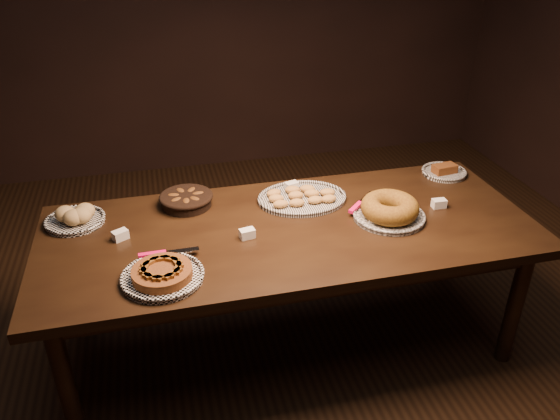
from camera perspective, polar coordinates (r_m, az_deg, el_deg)
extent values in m
plane|color=black|center=(3.11, 0.94, -13.66)|extent=(5.00, 5.00, 0.00)
cube|color=black|center=(2.67, 1.07, -2.19)|extent=(2.40, 1.00, 0.05)
cylinder|color=black|center=(2.59, -21.50, -16.52)|extent=(0.08, 0.08, 0.70)
cylinder|color=black|center=(3.04, 23.34, -9.16)|extent=(0.08, 0.08, 0.70)
cylinder|color=black|center=(3.17, -20.27, -6.80)|extent=(0.08, 0.08, 0.70)
cylinder|color=black|center=(3.55, 16.51, -2.00)|extent=(0.08, 0.08, 0.70)
torus|color=white|center=(2.34, -12.18, -6.68)|extent=(0.35, 0.35, 0.02)
cylinder|color=#4F250F|center=(2.33, -12.21, -6.44)|extent=(0.31, 0.31, 0.04)
cube|color=#59310F|center=(2.30, -10.61, -5.95)|extent=(0.05, 0.09, 0.01)
cube|color=#59310F|center=(2.34, -10.74, -5.38)|extent=(0.05, 0.09, 0.01)
cube|color=#59310F|center=(2.37, -11.45, -5.01)|extent=(0.09, 0.07, 0.01)
cube|color=#59310F|center=(2.38, -12.45, -4.97)|extent=(0.09, 0.03, 0.01)
cube|color=#59310F|center=(2.36, -13.39, -5.28)|extent=(0.08, 0.07, 0.01)
cube|color=#59310F|center=(2.34, -13.93, -5.83)|extent=(0.05, 0.09, 0.01)
cube|color=#59310F|center=(2.30, -13.85, -6.42)|extent=(0.05, 0.09, 0.01)
cube|color=#59310F|center=(2.27, -13.16, -6.82)|extent=(0.09, 0.07, 0.01)
cube|color=#59310F|center=(2.26, -12.11, -6.86)|extent=(0.09, 0.03, 0.01)
cube|color=#59310F|center=(2.28, -11.13, -6.53)|extent=(0.08, 0.07, 0.01)
cube|color=#FF0C5E|center=(2.46, -13.20, -4.53)|extent=(0.12, 0.03, 0.02)
cube|color=silver|center=(2.47, -10.19, -4.22)|extent=(0.15, 0.04, 0.00)
torus|color=black|center=(2.89, 2.33, 1.37)|extent=(0.38, 0.38, 0.02)
ellipsoid|color=brown|center=(2.79, 0.06, 0.64)|extent=(0.08, 0.05, 0.04)
ellipsoid|color=brown|center=(2.81, 1.77, 0.78)|extent=(0.09, 0.06, 0.04)
ellipsoid|color=brown|center=(2.84, 3.69, 1.07)|extent=(0.08, 0.06, 0.04)
ellipsoid|color=brown|center=(2.85, 5.13, 1.19)|extent=(0.09, 0.06, 0.04)
ellipsoid|color=brown|center=(2.85, -0.41, 1.23)|extent=(0.09, 0.06, 0.04)
ellipsoid|color=brown|center=(2.88, 1.65, 1.58)|extent=(0.08, 0.06, 0.04)
ellipsoid|color=brown|center=(2.90, 3.33, 1.77)|extent=(0.09, 0.07, 0.04)
ellipsoid|color=brown|center=(2.92, 4.98, 1.87)|extent=(0.09, 0.07, 0.04)
ellipsoid|color=brown|center=(2.90, -0.65, 1.79)|extent=(0.09, 0.07, 0.04)
ellipsoid|color=brown|center=(2.94, 1.31, 2.14)|extent=(0.09, 0.07, 0.04)
ellipsoid|color=brown|center=(2.95, 2.87, 2.25)|extent=(0.09, 0.07, 0.04)
torus|color=black|center=(2.77, 11.32, -0.48)|extent=(0.36, 0.36, 0.02)
torus|color=#86601C|center=(2.75, 11.40, 0.28)|extent=(0.37, 0.37, 0.10)
cube|color=#FF0C5E|center=(2.79, 7.91, 0.29)|extent=(0.10, 0.10, 0.02)
cube|color=silver|center=(2.90, 9.02, 1.27)|extent=(0.13, 0.13, 0.00)
cylinder|color=black|center=(2.87, -9.75, 1.01)|extent=(0.28, 0.28, 0.06)
torus|color=black|center=(2.86, -9.79, 1.38)|extent=(0.28, 0.28, 0.02)
ellipsoid|color=#34190A|center=(2.87, -8.53, 1.54)|extent=(0.09, 0.05, 0.04)
ellipsoid|color=#34190A|center=(2.91, -9.22, 1.90)|extent=(0.08, 0.09, 0.04)
ellipsoid|color=#34190A|center=(2.91, -10.34, 1.82)|extent=(0.07, 0.09, 0.04)
ellipsoid|color=#34190A|center=(2.87, -11.04, 1.35)|extent=(0.09, 0.07, 0.04)
ellipsoid|color=#34190A|center=(2.83, -10.77, 0.87)|extent=(0.09, 0.08, 0.04)
ellipsoid|color=#34190A|center=(2.80, -9.74, 0.74)|extent=(0.05, 0.08, 0.04)
ellipsoid|color=#34190A|center=(2.82, -8.88, 0.97)|extent=(0.09, 0.09, 0.04)
torus|color=white|center=(2.86, -20.64, -0.91)|extent=(0.29, 0.29, 0.02)
ellipsoid|color=#9B8047|center=(2.86, -21.54, -0.37)|extent=(0.10, 0.10, 0.08)
ellipsoid|color=#9B8047|center=(2.86, -19.72, -0.10)|extent=(0.10, 0.10, 0.08)
ellipsoid|color=#9B8047|center=(2.82, -20.77, -0.74)|extent=(0.10, 0.10, 0.08)
ellipsoid|color=#9B8047|center=(2.82, -20.07, -0.56)|extent=(0.10, 0.10, 0.08)
torus|color=black|center=(3.31, 16.78, 3.91)|extent=(0.26, 0.26, 0.02)
cube|color=#4F250F|center=(3.31, 16.82, 4.16)|extent=(0.14, 0.09, 0.05)
cube|color=white|center=(2.56, -3.45, -2.48)|extent=(0.08, 0.06, 0.04)
cube|color=white|center=(3.00, 1.22, 2.52)|extent=(0.08, 0.06, 0.04)
cube|color=white|center=(2.71, 9.98, -1.02)|extent=(0.08, 0.06, 0.04)
cube|color=white|center=(2.66, -16.34, -2.52)|extent=(0.08, 0.07, 0.04)
cube|color=white|center=(2.93, 16.28, 0.66)|extent=(0.07, 0.05, 0.04)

